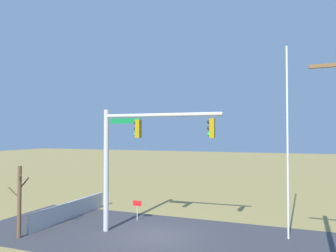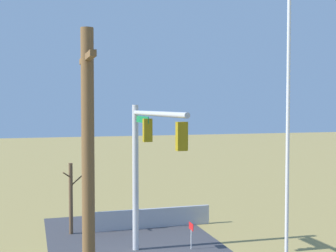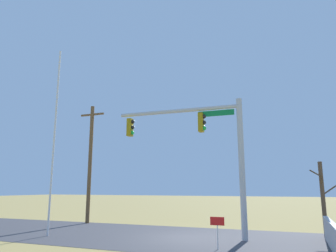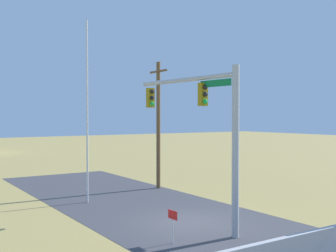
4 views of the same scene
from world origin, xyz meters
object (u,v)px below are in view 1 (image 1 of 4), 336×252
Objects in this scene: open_sign at (137,206)px; flagpole at (287,142)px; signal_mast at (134,147)px; bare_tree at (19,201)px.

flagpole is at bearing 178.18° from open_sign.
signal_mast reaches higher than bare_tree.
flagpole is (-7.60, -2.09, 0.29)m from signal_mast.
bare_tree is 2.99× the size of open_sign.
flagpole is 9.49m from open_sign.
open_sign is (1.01, -2.36, -3.69)m from signal_mast.
flagpole reaches higher than bare_tree.
signal_mast is 1.81× the size of bare_tree.
signal_mast is at bearing 113.12° from open_sign.
bare_tree is at bearing 27.43° from signal_mast.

